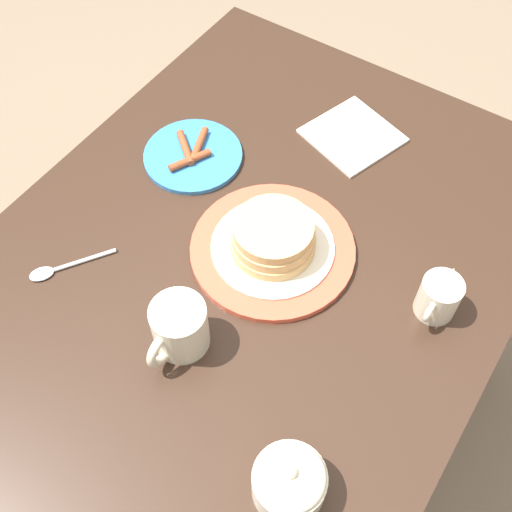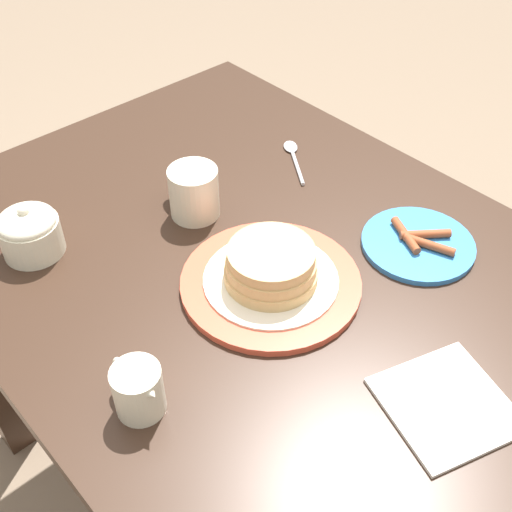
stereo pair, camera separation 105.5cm
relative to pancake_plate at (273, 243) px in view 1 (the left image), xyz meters
name	(u,v)px [view 1 (the left image)]	position (x,y,z in m)	size (l,w,h in m)	color
ground_plane	(248,421)	(0.05, -0.02, -0.77)	(8.00, 8.00, 0.00)	#7A6651
dining_table	(245,306)	(0.05, -0.02, -0.16)	(1.14, 0.84, 0.75)	#332116
pancake_plate	(273,243)	(0.00, 0.00, 0.00)	(0.28, 0.28, 0.07)	#DB5138
side_plate_bacon	(193,155)	(-0.10, -0.24, -0.02)	(0.18, 0.18, 0.02)	#337AC6
coffee_mug	(176,326)	(0.22, -0.03, 0.02)	(0.12, 0.09, 0.09)	beige
creamer_pitcher	(439,296)	(-0.05, 0.27, 0.01)	(0.10, 0.06, 0.08)	beige
sugar_bowl	(289,481)	(0.32, 0.23, 0.02)	(0.10, 0.10, 0.09)	beige
napkin	(353,135)	(-0.31, -0.02, -0.02)	(0.19, 0.19, 0.01)	silver
spoon	(58,269)	(0.23, -0.27, -0.02)	(0.13, 0.10, 0.01)	silver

